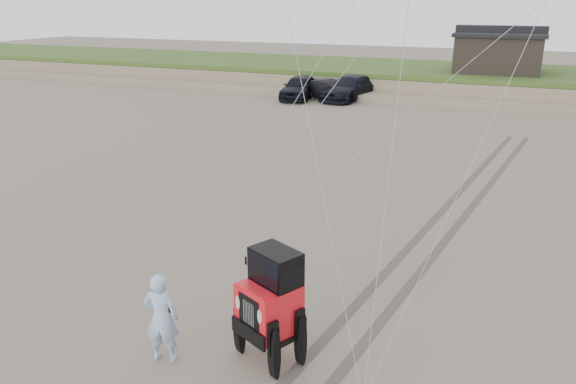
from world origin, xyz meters
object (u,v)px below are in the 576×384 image
cabin (499,51)px  truck_b (329,90)px  truck_a (300,87)px  truck_c (349,88)px  jeep (269,318)px  man (161,318)px

cabin → truck_b: 13.17m
truck_a → truck_c: truck_a is taller
truck_a → truck_b: size_ratio=1.14×
truck_a → jeep: size_ratio=0.99×
truck_b → jeep: bearing=-155.7°
cabin → truck_a: 15.16m
jeep → man: size_ratio=2.64×
truck_b → truck_c: size_ratio=0.75×
truck_b → jeep: jeep is taller
cabin → jeep: 36.90m
truck_a → truck_c: size_ratio=0.86×
truck_a → man: (8.90, -30.21, 0.11)m
truck_a → man: 31.49m
jeep → truck_a: bearing=136.7°
truck_b → truck_c: 1.50m
truck_a → truck_b: truck_a is taller
jeep → truck_c: bearing=130.1°
man → cabin: bearing=-110.9°
man → truck_a: bearing=-88.2°
cabin → truck_b: cabin is taller
truck_a → jeep: 31.30m
truck_a → truck_c: 3.61m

